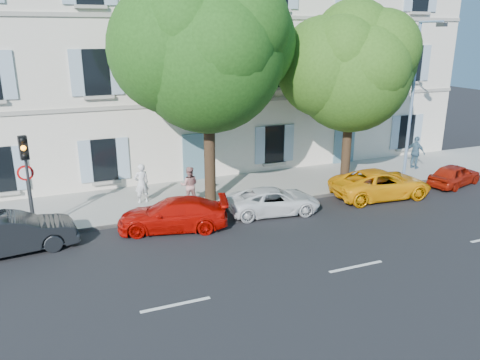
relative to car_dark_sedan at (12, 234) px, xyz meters
name	(u,v)px	position (x,y,z in m)	size (l,w,h in m)	color
ground	(297,223)	(10.35, -1.31, -0.69)	(90.00, 90.00, 0.00)	black
sidewalk	(253,188)	(10.35, 3.14, -0.62)	(36.00, 4.50, 0.15)	#A09E96
kerb	(272,202)	(10.35, 0.97, -0.61)	(36.00, 0.16, 0.16)	#9E998E
building	(213,57)	(10.35, 8.89, 5.31)	(28.00, 7.00, 12.00)	silver
car_dark_sedan	(12,234)	(0.00, 0.00, 0.00)	(1.47, 4.20, 1.39)	black
car_red_coupe	(173,214)	(5.60, -0.09, -0.08)	(1.70, 4.19, 1.22)	#B80B05
car_white_coupe	(274,201)	(9.95, 0.00, -0.15)	(1.80, 3.90, 1.08)	white
car_yellow_supercar	(381,184)	(15.38, -0.03, -0.05)	(2.15, 4.66, 1.29)	#FFA40A
car_red_hatchback	(454,175)	(19.88, 0.02, -0.14)	(1.30, 3.23, 1.10)	#9A1809
tree_left	(208,57)	(7.82, 2.02, 5.63)	(6.18, 6.18, 9.59)	#3A2819
tree_right	(352,74)	(14.71, 1.89, 4.77)	(5.38, 5.38, 8.29)	#3A2819
traffic_light	(26,163)	(0.66, 1.24, 2.11)	(0.33, 0.42, 3.67)	#383A3D
road_sign	(27,183)	(0.58, 1.58, 1.27)	(0.58, 0.08, 2.51)	#383A3D
street_lamp	(415,94)	(18.00, 1.32, 3.79)	(0.29, 1.63, 7.65)	#7293BF
pedestrian_a	(142,183)	(4.99, 2.95, 0.33)	(0.64, 0.42, 1.75)	silver
pedestrian_b	(189,185)	(6.89, 2.09, 0.28)	(0.80, 0.62, 1.64)	tan
pedestrian_c	(416,153)	(19.87, 2.80, 0.35)	(1.04, 0.43, 1.78)	#476A82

